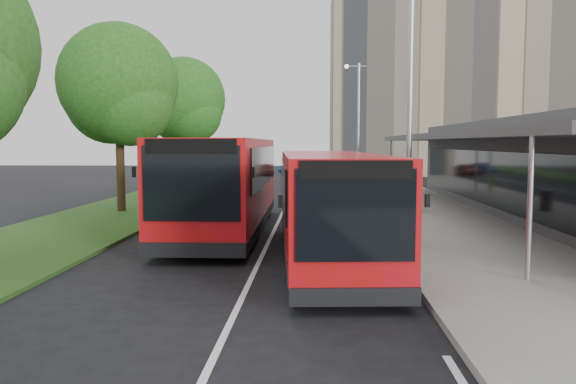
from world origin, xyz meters
The scene contains 17 objects.
ground centered at (0.00, 0.00, 0.00)m, with size 120.00×120.00×0.00m, color black.
pavement centered at (6.00, 20.00, 0.07)m, with size 5.00×80.00×0.15m, color gray.
grass_verge centered at (-7.00, 20.00, 0.05)m, with size 5.00×80.00×0.10m, color #234A17.
lane_centre_line centered at (0.00, 15.00, 0.01)m, with size 0.12×70.00×0.01m, color silver.
kerb_dashes centered at (3.30, 19.00, 0.01)m, with size 0.12×56.00×0.01m.
office_block centered at (14.00, 42.00, 9.00)m, with size 22.00×12.00×18.00m, color tan.
station_building centered at (10.86, 8.00, 2.04)m, with size 7.70×26.00×4.00m.
tree_mid centered at (-7.01, 9.05, 5.25)m, with size 5.06×5.06×8.13m.
tree_far centered at (-7.01, 21.05, 5.49)m, with size 5.29×5.29×8.49m.
lamp_post_near centered at (4.12, 2.00, 4.72)m, with size 1.44×0.28×8.00m.
lamp_post_far centered at (4.12, 22.00, 4.72)m, with size 1.44×0.28×8.00m.
bus_main centered at (1.78, -0.44, 1.42)m, with size 3.16×9.90×2.76m.
bus_second centered at (-1.65, 4.09, 1.62)m, with size 3.03×11.21×3.16m.
litter_bin centered at (5.63, 9.46, 0.58)m, with size 0.48×0.48×0.86m, color #322214.
bollard centered at (5.15, 18.63, 0.64)m, with size 0.16×0.16×0.99m, color #F1ED0C.
car_near centered at (1.51, 37.44, 0.59)m, with size 1.39×3.47×1.18m, color #530F0B.
car_far centered at (-1.38, 42.72, 0.52)m, with size 1.09×3.14×1.03m, color navy.
Camera 1 is at (1.43, -14.85, 3.03)m, focal length 35.00 mm.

